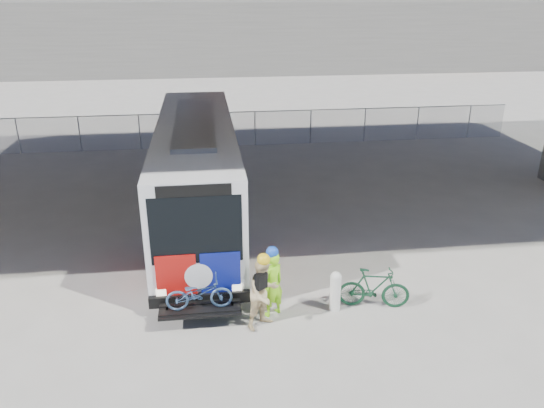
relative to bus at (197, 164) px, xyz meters
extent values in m
plane|color=#9E9991|center=(2.00, -2.35, -2.11)|extent=(160.00, 160.00, 0.00)
cube|color=silver|center=(0.00, -0.03, -0.16)|extent=(2.55, 12.00, 3.20)
cube|color=black|center=(0.00, 0.47, 0.48)|extent=(2.61, 11.00, 1.28)
cube|color=black|center=(0.00, -5.98, 0.22)|extent=(2.24, 0.12, 1.76)
cube|color=black|center=(0.00, -5.98, 1.25)|extent=(1.78, 0.12, 0.30)
cube|color=black|center=(0.00, -6.08, -1.66)|extent=(2.55, 0.20, 0.30)
cube|color=#AE110D|center=(-0.55, -6.05, -1.01)|extent=(1.00, 0.08, 1.20)
cube|color=navy|center=(0.55, -6.05, -1.01)|extent=(1.00, 0.08, 1.20)
cylinder|color=silver|center=(0.00, -6.07, -1.01)|extent=(0.70, 0.06, 0.70)
cube|color=gray|center=(0.00, -0.03, 1.51)|extent=(1.28, 7.20, 0.14)
cube|color=black|center=(0.00, -6.58, -1.66)|extent=(2.00, 0.70, 0.06)
cylinder|color=black|center=(-1.16, -4.43, -1.61)|extent=(0.30, 1.00, 1.00)
cylinder|color=black|center=(1.15, -4.43, -1.61)|extent=(0.30, 1.00, 1.00)
cylinder|color=black|center=(-1.16, 4.17, -1.61)|extent=(0.30, 1.00, 1.00)
cylinder|color=black|center=(1.15, 4.17, -1.61)|extent=(0.30, 1.00, 1.00)
cube|color=#AE110D|center=(-1.31, -3.83, -0.81)|extent=(0.06, 2.60, 1.70)
cube|color=navy|center=(-1.31, -2.23, -0.81)|extent=(0.06, 1.40, 1.70)
cube|color=#AE110D|center=(1.30, -3.83, -0.81)|extent=(0.06, 2.60, 1.70)
cube|color=navy|center=(1.30, -2.23, -0.81)|extent=(0.06, 1.40, 1.70)
imported|color=#3F618C|center=(0.00, -6.58, -1.21)|extent=(1.62, 0.59, 0.85)
cube|color=#605E59|center=(2.00, 1.65, 4.64)|extent=(40.00, 16.00, 1.50)
cylinder|color=gray|center=(-6.00, 9.65, -1.21)|extent=(0.06, 0.06, 1.80)
cylinder|color=gray|center=(-2.00, 9.65, -1.21)|extent=(0.06, 0.06, 1.80)
cylinder|color=gray|center=(2.00, 9.65, -1.21)|extent=(0.06, 0.06, 1.80)
cylinder|color=gray|center=(6.00, 9.65, -1.21)|extent=(0.06, 0.06, 1.80)
cylinder|color=gray|center=(10.00, 9.65, -1.21)|extent=(0.06, 0.06, 1.80)
cylinder|color=gray|center=(14.00, 9.65, -1.21)|extent=(0.06, 0.06, 1.80)
plane|color=gray|center=(2.00, 9.65, -1.21)|extent=(30.00, 0.00, 30.00)
cube|color=gray|center=(2.00, 9.65, -0.29)|extent=(30.00, 0.05, 0.04)
cube|color=brown|center=(-16.00, 42.65, 2.89)|extent=(14.00, 10.00, 10.00)
cube|color=brown|center=(8.00, 49.65, 3.89)|extent=(18.00, 12.00, 12.00)
cube|color=brown|center=(26.00, 37.65, 1.89)|extent=(10.00, 8.00, 8.00)
cylinder|color=white|center=(3.45, -6.33, -1.63)|extent=(0.29, 0.29, 0.96)
sphere|color=white|center=(3.45, -6.33, -1.15)|extent=(0.29, 0.29, 0.29)
imported|color=#98FF1A|center=(1.82, -6.33, -1.23)|extent=(0.76, 0.68, 1.76)
sphere|color=blue|center=(1.82, -6.33, -0.33)|extent=(0.30, 0.30, 0.30)
imported|color=#D6BD89|center=(1.56, -6.79, -1.20)|extent=(1.11, 1.06, 1.81)
sphere|color=yellow|center=(1.56, -6.79, -0.28)|extent=(0.31, 0.31, 0.31)
cube|color=black|center=(1.47, -6.96, -0.75)|extent=(0.32, 0.29, 0.40)
imported|color=#133E25|center=(4.48, -6.33, -1.55)|extent=(1.92, 0.90, 1.11)
camera|label=1|loc=(0.32, -17.79, 5.61)|focal=35.00mm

